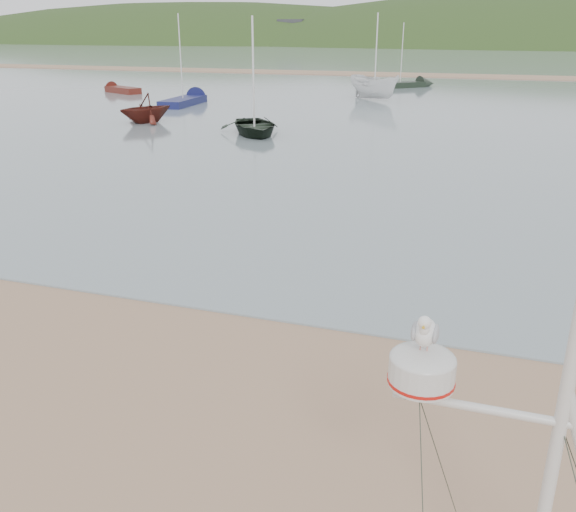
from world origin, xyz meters
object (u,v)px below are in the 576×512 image
(boat_dark, at_px, (254,91))
(sailboat_blue_near, at_px, (193,99))
(boat_red, at_px, (144,94))
(dinghy_red_far, at_px, (116,89))
(sailboat_dark_mid, at_px, (414,84))
(boat_white, at_px, (376,65))

(boat_dark, relative_size, sailboat_blue_near, 0.64)
(boat_dark, bearing_deg, boat_red, 132.89)
(boat_red, bearing_deg, dinghy_red_far, 158.15)
(boat_red, relative_size, sailboat_dark_mid, 0.52)
(sailboat_blue_near, height_order, sailboat_dark_mid, sailboat_blue_near)
(boat_dark, xyz_separation_m, boat_white, (2.81, 18.12, 0.37))
(boat_dark, xyz_separation_m, dinghy_red_far, (-19.78, 17.37, -1.95))
(boat_red, relative_size, dinghy_red_far, 0.63)
(boat_dark, height_order, sailboat_dark_mid, sailboat_dark_mid)
(boat_dark, height_order, sailboat_blue_near, sailboat_blue_near)
(sailboat_dark_mid, bearing_deg, boat_red, -112.57)
(boat_red, bearing_deg, sailboat_dark_mid, 97.16)
(sailboat_blue_near, bearing_deg, boat_dark, -51.56)
(dinghy_red_far, bearing_deg, boat_red, -51.57)
(sailboat_blue_near, bearing_deg, boat_red, -78.09)
(boat_red, xyz_separation_m, sailboat_dark_mid, (11.84, 28.48, -1.36))
(boat_dark, relative_size, boat_white, 0.86)
(boat_red, height_order, dinghy_red_far, boat_red)
(boat_white, height_order, sailboat_dark_mid, sailboat_dark_mid)
(dinghy_red_far, height_order, sailboat_dark_mid, sailboat_dark_mid)
(boat_red, xyz_separation_m, sailboat_blue_near, (-2.17, 10.30, -1.36))
(boat_dark, relative_size, sailboat_dark_mid, 0.71)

